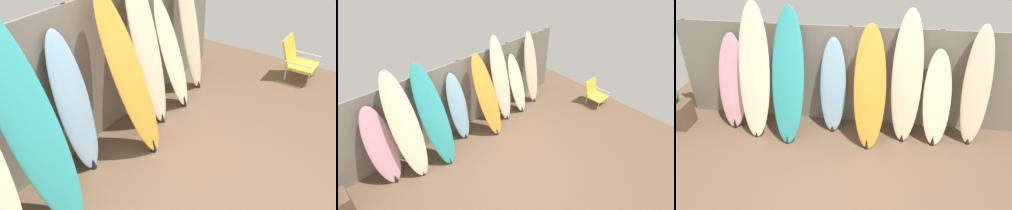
% 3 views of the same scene
% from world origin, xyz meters
% --- Properties ---
extents(fence_back, '(6.08, 0.11, 1.80)m').
position_xyz_m(fence_back, '(-0.00, 2.01, 0.90)').
color(fence_back, gray).
rests_on(fence_back, ground).
extents(surfboard_teal_2, '(0.56, 0.88, 2.14)m').
position_xyz_m(surfboard_teal_2, '(-0.97, 1.52, 1.06)').
color(surfboard_teal_2, teal).
rests_on(surfboard_teal_2, ground).
extents(surfboard_skyblue_3, '(0.45, 0.42, 1.64)m').
position_xyz_m(surfboard_skyblue_3, '(-0.27, 1.75, 0.81)').
color(surfboard_skyblue_3, '#8CB7D6').
rests_on(surfboard_skyblue_3, ground).
extents(surfboard_orange_4, '(0.58, 0.80, 1.93)m').
position_xyz_m(surfboard_orange_4, '(0.37, 1.50, 0.95)').
color(surfboard_orange_4, orange).
rests_on(surfboard_orange_4, ground).
extents(surfboard_cream_5, '(0.51, 0.57, 2.16)m').
position_xyz_m(surfboard_cream_5, '(0.95, 1.68, 1.07)').
color(surfboard_cream_5, beige).
rests_on(surfboard_cream_5, ground).
extents(surfboard_cream_6, '(0.51, 0.58, 1.55)m').
position_xyz_m(surfboard_cream_6, '(1.46, 1.63, 0.76)').
color(surfboard_cream_6, beige).
rests_on(surfboard_cream_6, ground).
extents(surfboard_cream_7, '(0.46, 0.47, 1.96)m').
position_xyz_m(surfboard_cream_7, '(2.06, 1.70, 0.97)').
color(surfboard_cream_7, beige).
rests_on(surfboard_cream_7, ground).
extents(beach_chair, '(0.50, 0.55, 0.66)m').
position_xyz_m(beach_chair, '(3.27, 0.38, 0.33)').
color(beach_chair, silver).
rests_on(beach_chair, ground).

